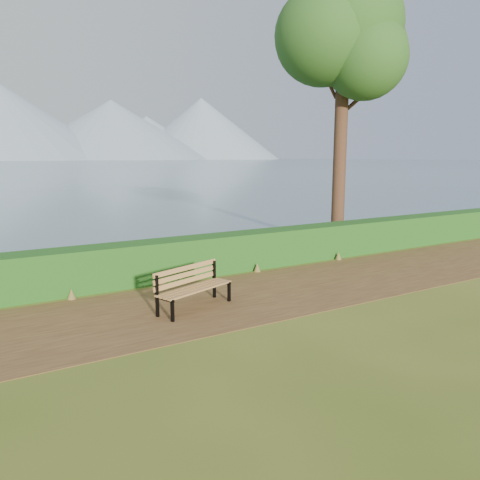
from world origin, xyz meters
TOP-DOWN VIEW (x-y plane):
  - ground at (0.00, 0.00)m, footprint 140.00×140.00m
  - path at (0.00, 0.30)m, footprint 40.00×3.40m
  - hedge at (0.00, 2.60)m, footprint 32.00×0.85m
  - bench at (-1.19, 0.17)m, footprint 1.80×1.07m
  - tree at (5.90, 3.67)m, footprint 4.85×4.03m

SIDE VIEW (x-z plane):
  - ground at x=0.00m, z-range 0.00..0.00m
  - path at x=0.00m, z-range 0.00..0.01m
  - hedge at x=0.00m, z-range 0.00..1.00m
  - bench at x=-1.19m, z-range 0.07..0.94m
  - tree at x=5.90m, z-range 2.27..11.60m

